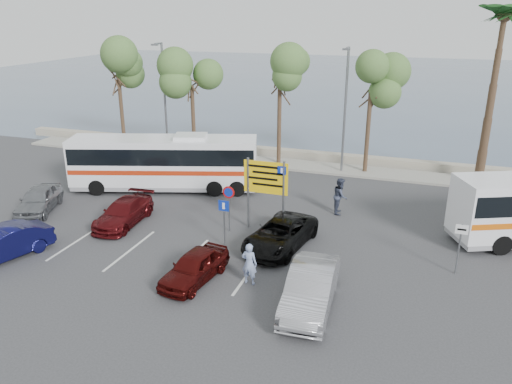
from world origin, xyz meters
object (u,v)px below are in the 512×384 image
(coach_bus_left, at_px, (164,165))
(suv_black, at_px, (280,234))
(car_maroon, at_px, (124,213))
(street_lamp_right, at_px, (345,104))
(street_lamp_left, at_px, (164,94))
(car_silver_b, at_px, (310,288))
(car_red, at_px, (194,267))
(pedestrian_near, at_px, (249,264))
(direction_sign, at_px, (266,183))
(car_silver_a, at_px, (39,199))
(pedestrian_far, at_px, (340,196))
(car_blue, at_px, (2,244))

(coach_bus_left, relative_size, suv_black, 2.40)
(car_maroon, bearing_deg, street_lamp_right, 50.04)
(street_lamp_left, height_order, car_silver_b, street_lamp_left)
(street_lamp_left, relative_size, car_red, 2.22)
(street_lamp_left, relative_size, coach_bus_left, 0.72)
(street_lamp_left, relative_size, pedestrian_near, 4.59)
(direction_sign, height_order, suv_black, direction_sign)
(car_silver_a, distance_m, pedestrian_far, 16.19)
(car_maroon, distance_m, suv_black, 8.26)
(direction_sign, bearing_deg, car_maroon, -166.38)
(pedestrian_far, bearing_deg, street_lamp_left, 57.60)
(car_red, xyz_separation_m, suv_black, (2.40, 4.00, 0.03))
(car_maroon, relative_size, car_red, 1.16)
(street_lamp_left, height_order, car_silver_a, street_lamp_left)
(street_lamp_left, distance_m, car_red, 19.23)
(direction_sign, height_order, car_maroon, direction_sign)
(direction_sign, relative_size, car_red, 1.00)
(direction_sign, height_order, car_red, direction_sign)
(street_lamp_left, bearing_deg, car_red, -58.40)
(car_silver_a, distance_m, car_red, 11.83)
(car_maroon, relative_size, suv_black, 0.91)
(suv_black, bearing_deg, street_lamp_right, 95.97)
(car_silver_b, bearing_deg, direction_sign, 118.03)
(car_silver_b, height_order, pedestrian_far, pedestrian_far)
(car_silver_b, bearing_deg, pedestrian_near, 159.29)
(car_red, relative_size, pedestrian_far, 1.85)
(pedestrian_near, bearing_deg, coach_bus_left, -43.69)
(pedestrian_near, bearing_deg, suv_black, -91.92)
(street_lamp_right, relative_size, car_silver_a, 2.02)
(street_lamp_right, relative_size, coach_bus_left, 0.72)
(coach_bus_left, relative_size, car_silver_b, 2.43)
(direction_sign, distance_m, car_silver_a, 12.52)
(street_lamp_right, bearing_deg, suv_black, -93.54)
(street_lamp_left, relative_size, car_blue, 1.88)
(car_maroon, relative_size, pedestrian_far, 2.16)
(suv_black, xyz_separation_m, pedestrian_near, (-0.26, -3.50, 0.23))
(street_lamp_right, distance_m, car_maroon, 15.54)
(car_silver_a, relative_size, car_red, 1.10)
(car_silver_b, height_order, pedestrian_near, pedestrian_near)
(car_blue, bearing_deg, car_silver_a, 135.30)
(car_maroon, bearing_deg, street_lamp_left, 105.27)
(street_lamp_right, height_order, car_red, street_lamp_right)
(street_lamp_left, xyz_separation_m, car_red, (9.86, -16.02, -3.98))
(car_red, relative_size, pedestrian_near, 2.07)
(direction_sign, distance_m, car_maroon, 7.43)
(direction_sign, relative_size, coach_bus_left, 0.32)
(car_blue, bearing_deg, direction_sign, 53.79)
(car_maroon, relative_size, pedestrian_near, 2.41)
(street_lamp_right, xyz_separation_m, coach_bus_left, (-9.50, -6.73, -3.01))
(car_blue, relative_size, car_red, 1.18)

